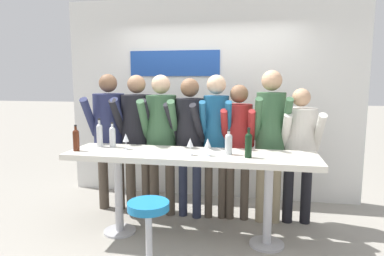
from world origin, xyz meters
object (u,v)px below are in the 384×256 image
at_px(wine_bottle_0, 229,143).
at_px(wine_glass_2, 126,138).
at_px(wine_bottle_1, 76,139).
at_px(wine_bottle_2, 248,144).
at_px(person_center_left, 161,130).
at_px(wine_glass_1, 208,143).
at_px(wine_glass_0, 190,143).
at_px(person_center_right, 216,129).
at_px(bar_stool, 149,227).
at_px(person_rightmost, 299,142).
at_px(wine_bottle_4, 112,136).
at_px(person_center, 189,132).
at_px(person_right, 238,137).
at_px(wine_bottle_3, 100,134).
at_px(person_far_right, 270,129).
at_px(person_far_left, 109,127).
at_px(person_left, 137,129).
at_px(tasting_table, 190,165).

xyz_separation_m(wine_bottle_0, wine_glass_2, (-1.13, 0.04, 0.00)).
xyz_separation_m(wine_bottle_1, wine_bottle_2, (1.83, 0.03, 0.01)).
height_order(person_center_left, wine_glass_1, person_center_left).
bearing_deg(wine_glass_0, person_center_right, 75.79).
xyz_separation_m(bar_stool, person_center_left, (-0.26, 1.33, 0.65)).
relative_size(person_rightmost, wine_glass_2, 9.10).
relative_size(bar_stool, wine_bottle_4, 2.36).
bearing_deg(person_center, wine_bottle_0, -37.40).
relative_size(person_right, wine_bottle_1, 5.84).
xyz_separation_m(person_center_left, person_center_right, (0.68, 0.02, 0.02)).
height_order(person_center_left, wine_glass_2, person_center_left).
distance_m(wine_bottle_3, wine_glass_0, 1.12).
height_order(bar_stool, person_far_right, person_far_right).
bearing_deg(wine_bottle_1, person_far_right, 19.26).
relative_size(wine_bottle_0, wine_bottle_2, 0.86).
relative_size(person_far_left, person_right, 1.08).
xyz_separation_m(person_center_left, person_center, (0.36, -0.00, -0.02)).
height_order(person_center_left, person_center, person_center_left).
distance_m(bar_stool, person_far_left, 1.82).
distance_m(wine_bottle_4, wine_glass_2, 0.22).
bearing_deg(person_far_right, person_far_left, 175.01).
xyz_separation_m(bar_stool, wine_glass_2, (-0.51, 0.79, 0.63)).
distance_m(person_left, wine_bottle_4, 0.51).
distance_m(tasting_table, wine_bottle_3, 1.12).
relative_size(wine_bottle_3, wine_glass_0, 1.84).
height_order(person_center_left, person_far_right, person_far_right).
distance_m(person_far_right, wine_bottle_4, 1.82).
distance_m(wine_bottle_0, wine_bottle_3, 1.48).
distance_m(person_far_right, wine_bottle_0, 0.74).
xyz_separation_m(person_center_left, wine_bottle_4, (-0.45, -0.44, -0.02)).
bearing_deg(wine_glass_2, person_center_left, 64.70).
relative_size(person_far_left, person_center_right, 1.01).
distance_m(wine_bottle_1, wine_bottle_3, 0.29).
xyz_separation_m(person_far_left, wine_bottle_3, (0.12, -0.52, -0.00)).
height_order(person_far_left, person_center, person_far_left).
xyz_separation_m(tasting_table, person_center_right, (0.20, 0.60, 0.30)).
bearing_deg(person_far_right, person_right, 173.46).
height_order(person_right, wine_glass_0, person_right).
height_order(bar_stool, person_rightmost, person_rightmost).
xyz_separation_m(person_center_right, person_far_right, (0.64, -0.01, 0.02)).
relative_size(tasting_table, person_center_right, 1.48).
bearing_deg(person_far_left, wine_bottle_3, -80.88).
height_order(person_center, wine_glass_2, person_center).
bearing_deg(wine_bottle_2, person_far_right, 71.49).
bearing_deg(wine_glass_1, wine_bottle_1, -178.60).
distance_m(person_center, wine_bottle_2, 0.99).
height_order(person_far_left, person_left, person_far_left).
bearing_deg(wine_bottle_3, wine_glass_2, -12.75).
height_order(person_center_left, wine_bottle_2, person_center_left).
bearing_deg(wine_glass_2, wine_bottle_4, 154.72).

